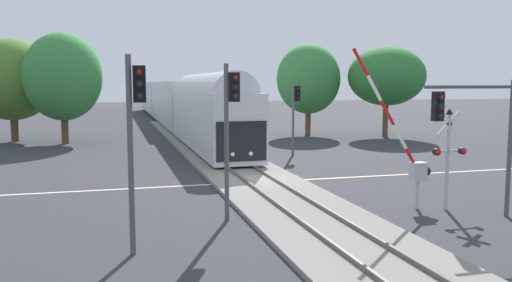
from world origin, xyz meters
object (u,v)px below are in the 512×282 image
at_px(pine_left_background, 12,80).
at_px(crossing_gate_near, 411,158).
at_px(commuter_train, 173,101).
at_px(oak_far_right, 308,79).
at_px(traffic_signal_near_right, 488,115).
at_px(maple_right_background, 387,76).
at_px(traffic_signal_median, 230,116).
at_px(traffic_signal_near_left, 135,122).
at_px(crossing_signal_mast, 449,148).
at_px(traffic_signal_far_side, 295,106).
at_px(oak_behind_train, 63,77).

bearing_deg(pine_left_background, crossing_gate_near, -57.42).
height_order(commuter_train, oak_far_right, oak_far_right).
relative_size(traffic_signal_near_right, oak_far_right, 0.59).
bearing_deg(maple_right_background, crossing_gate_near, -117.19).
relative_size(traffic_signal_median, pine_left_background, 0.65).
bearing_deg(traffic_signal_near_left, crossing_signal_mast, 11.00).
distance_m(crossing_gate_near, crossing_signal_mast, 1.42).
bearing_deg(traffic_signal_near_left, oak_far_right, 61.22).
bearing_deg(traffic_signal_median, pine_left_background, 112.02).
distance_m(traffic_signal_far_side, traffic_signal_near_left, 21.21).
bearing_deg(pine_left_background, oak_behind_train, -33.14).
distance_m(crossing_signal_mast, oak_far_right, 28.79).
relative_size(traffic_signal_near_left, oak_behind_train, 0.64).
height_order(commuter_train, traffic_signal_near_right, commuter_train).
xyz_separation_m(crossing_gate_near, oak_behind_train, (-14.45, 26.34, 3.27)).
distance_m(crossing_gate_near, oak_behind_train, 30.22).
distance_m(traffic_signal_near_left, maple_right_background, 35.66).
relative_size(maple_right_background, oak_behind_train, 0.92).
bearing_deg(oak_behind_train, traffic_signal_far_side, -35.51).
distance_m(crossing_gate_near, traffic_signal_far_side, 15.49).
bearing_deg(traffic_signal_far_side, pine_left_background, 144.97).
xyz_separation_m(traffic_signal_median, oak_far_right, (13.40, 27.54, 1.49)).
bearing_deg(oak_behind_train, crossing_signal_mast, -59.51).
bearing_deg(traffic_signal_far_side, oak_behind_train, 144.49).
height_order(traffic_signal_median, oak_far_right, oak_far_right).
bearing_deg(maple_right_background, traffic_signal_far_side, -141.96).
bearing_deg(pine_left_background, traffic_signal_near_right, -56.66).
distance_m(commuter_train, maple_right_background, 24.22).
bearing_deg(crossing_signal_mast, maple_right_background, 65.64).
height_order(crossing_signal_mast, traffic_signal_median, traffic_signal_median).
distance_m(crossing_signal_mast, traffic_signal_near_left, 11.82).
bearing_deg(pine_left_background, traffic_signal_median, -67.98).
bearing_deg(oak_far_right, pine_left_background, 177.14).
xyz_separation_m(traffic_signal_far_side, pine_left_background, (-19.41, 13.60, 1.75)).
bearing_deg(traffic_signal_far_side, crossing_gate_near, -93.20).
bearing_deg(pine_left_background, oak_far_right, -2.86).
height_order(crossing_signal_mast, oak_behind_train, oak_behind_train).
distance_m(commuter_train, oak_far_right, 17.83).
bearing_deg(traffic_signal_median, oak_behind_train, 106.12).
xyz_separation_m(traffic_signal_near_right, oak_far_right, (4.72, 29.64, 1.47)).
bearing_deg(traffic_signal_near_right, oak_behind_train, 119.90).
xyz_separation_m(traffic_signal_far_side, traffic_signal_median, (-7.77, -15.19, 0.36)).
bearing_deg(traffic_signal_median, traffic_signal_near_left, -138.94).
bearing_deg(traffic_signal_near_left, commuter_train, 82.29).
xyz_separation_m(traffic_signal_near_right, maple_right_background, (10.88, 26.52, 1.71)).
relative_size(crossing_gate_near, traffic_signal_near_right, 1.23).
bearing_deg(oak_behind_train, commuter_train, 56.48).
xyz_separation_m(crossing_signal_mast, pine_left_background, (-19.85, 29.44, 2.69)).
height_order(traffic_signal_median, maple_right_background, maple_right_background).
bearing_deg(traffic_signal_median, maple_right_background, 51.30).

